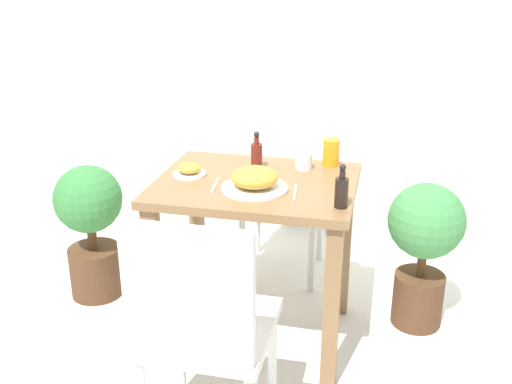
{
  "coord_description": "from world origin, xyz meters",
  "views": [
    {
      "loc": [
        0.52,
        -2.26,
        1.62
      ],
      "look_at": [
        0.0,
        0.0,
        0.7
      ],
      "focal_mm": 42.0,
      "sensor_mm": 36.0,
      "label": 1
    }
  ],
  "objects_px": {
    "chair_near": "(202,324)",
    "food_plate": "(255,180)",
    "condiment_bottle": "(257,155)",
    "potted_plant_right": "(424,242)",
    "potted_plant_left": "(91,223)",
    "chair_far": "(286,176)",
    "sauce_bottle": "(341,191)",
    "juice_glass": "(331,152)",
    "drink_cup": "(304,161)",
    "side_plate": "(190,170)"
  },
  "relations": [
    {
      "from": "side_plate",
      "to": "potted_plant_left",
      "type": "bearing_deg",
      "value": 164.51
    },
    {
      "from": "food_plate",
      "to": "juice_glass",
      "type": "height_order",
      "value": "juice_glass"
    },
    {
      "from": "side_plate",
      "to": "drink_cup",
      "type": "distance_m",
      "value": 0.5
    },
    {
      "from": "food_plate",
      "to": "potted_plant_right",
      "type": "xyz_separation_m",
      "value": [
        0.7,
        0.36,
        -0.37
      ]
    },
    {
      "from": "side_plate",
      "to": "potted_plant_left",
      "type": "height_order",
      "value": "side_plate"
    },
    {
      "from": "sauce_bottle",
      "to": "juice_glass",
      "type": "bearing_deg",
      "value": 100.85
    },
    {
      "from": "chair_far",
      "to": "sauce_bottle",
      "type": "distance_m",
      "value": 1.0
    },
    {
      "from": "drink_cup",
      "to": "chair_near",
      "type": "bearing_deg",
      "value": -101.11
    },
    {
      "from": "chair_far",
      "to": "condiment_bottle",
      "type": "relative_size",
      "value": 5.45
    },
    {
      "from": "chair_near",
      "to": "potted_plant_left",
      "type": "height_order",
      "value": "chair_near"
    },
    {
      "from": "chair_far",
      "to": "potted_plant_right",
      "type": "bearing_deg",
      "value": -31.31
    },
    {
      "from": "chair_near",
      "to": "food_plate",
      "type": "distance_m",
      "value": 0.68
    },
    {
      "from": "juice_glass",
      "to": "potted_plant_right",
      "type": "height_order",
      "value": "juice_glass"
    },
    {
      "from": "chair_far",
      "to": "sauce_bottle",
      "type": "relative_size",
      "value": 5.45
    },
    {
      "from": "juice_glass",
      "to": "chair_near",
      "type": "bearing_deg",
      "value": -106.31
    },
    {
      "from": "food_plate",
      "to": "side_plate",
      "type": "xyz_separation_m",
      "value": [
        -0.31,
        0.1,
        -0.02
      ]
    },
    {
      "from": "side_plate",
      "to": "drink_cup",
      "type": "xyz_separation_m",
      "value": [
        0.46,
        0.19,
        0.01
      ]
    },
    {
      "from": "chair_near",
      "to": "food_plate",
      "type": "height_order",
      "value": "chair_near"
    },
    {
      "from": "drink_cup",
      "to": "sauce_bottle",
      "type": "relative_size",
      "value": 0.45
    },
    {
      "from": "potted_plant_left",
      "to": "chair_near",
      "type": "bearing_deg",
      "value": -45.9
    },
    {
      "from": "chair_near",
      "to": "food_plate",
      "type": "bearing_deg",
      "value": -92.58
    },
    {
      "from": "chair_near",
      "to": "chair_far",
      "type": "xyz_separation_m",
      "value": [
        0.02,
        1.41,
        0.0
      ]
    },
    {
      "from": "chair_near",
      "to": "side_plate",
      "type": "bearing_deg",
      "value": -69.08
    },
    {
      "from": "food_plate",
      "to": "drink_cup",
      "type": "relative_size",
      "value": 3.55
    },
    {
      "from": "chair_near",
      "to": "chair_far",
      "type": "height_order",
      "value": "same"
    },
    {
      "from": "potted_plant_left",
      "to": "side_plate",
      "type": "bearing_deg",
      "value": -15.49
    },
    {
      "from": "chair_near",
      "to": "potted_plant_left",
      "type": "xyz_separation_m",
      "value": [
        -0.86,
        0.89,
        -0.13
      ]
    },
    {
      "from": "drink_cup",
      "to": "sauce_bottle",
      "type": "height_order",
      "value": "sauce_bottle"
    },
    {
      "from": "potted_plant_left",
      "to": "potted_plant_right",
      "type": "xyz_separation_m",
      "value": [
        1.59,
        0.09,
        0.03
      ]
    },
    {
      "from": "side_plate",
      "to": "potted_plant_right",
      "type": "xyz_separation_m",
      "value": [
        1.0,
        0.26,
        -0.35
      ]
    },
    {
      "from": "drink_cup",
      "to": "sauce_bottle",
      "type": "bearing_deg",
      "value": -63.24
    },
    {
      "from": "condiment_bottle",
      "to": "potted_plant_left",
      "type": "height_order",
      "value": "condiment_bottle"
    },
    {
      "from": "sauce_bottle",
      "to": "potted_plant_left",
      "type": "distance_m",
      "value": 1.36
    },
    {
      "from": "side_plate",
      "to": "drink_cup",
      "type": "bearing_deg",
      "value": 22.54
    },
    {
      "from": "sauce_bottle",
      "to": "chair_near",
      "type": "bearing_deg",
      "value": -126.05
    },
    {
      "from": "condiment_bottle",
      "to": "potted_plant_left",
      "type": "distance_m",
      "value": 0.94
    },
    {
      "from": "chair_near",
      "to": "potted_plant_left",
      "type": "relative_size",
      "value": 1.33
    },
    {
      "from": "chair_far",
      "to": "potted_plant_left",
      "type": "height_order",
      "value": "chair_far"
    },
    {
      "from": "side_plate",
      "to": "juice_glass",
      "type": "relative_size",
      "value": 1.19
    },
    {
      "from": "chair_far",
      "to": "potted_plant_right",
      "type": "xyz_separation_m",
      "value": [
        0.71,
        -0.43,
        -0.1
      ]
    },
    {
      "from": "potted_plant_left",
      "to": "potted_plant_right",
      "type": "relative_size",
      "value": 0.99
    },
    {
      "from": "chair_near",
      "to": "condiment_bottle",
      "type": "relative_size",
      "value": 5.45
    },
    {
      "from": "food_plate",
      "to": "juice_glass",
      "type": "distance_m",
      "value": 0.45
    },
    {
      "from": "chair_near",
      "to": "sauce_bottle",
      "type": "height_order",
      "value": "same"
    },
    {
      "from": "chair_far",
      "to": "food_plate",
      "type": "bearing_deg",
      "value": -89.35
    },
    {
      "from": "sauce_bottle",
      "to": "condiment_bottle",
      "type": "distance_m",
      "value": 0.53
    },
    {
      "from": "chair_near",
      "to": "juice_glass",
      "type": "bearing_deg",
      "value": -106.31
    },
    {
      "from": "food_plate",
      "to": "condiment_bottle",
      "type": "height_order",
      "value": "condiment_bottle"
    },
    {
      "from": "potted_plant_left",
      "to": "food_plate",
      "type": "bearing_deg",
      "value": -16.5
    },
    {
      "from": "chair_near",
      "to": "chair_far",
      "type": "distance_m",
      "value": 1.41
    }
  ]
}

